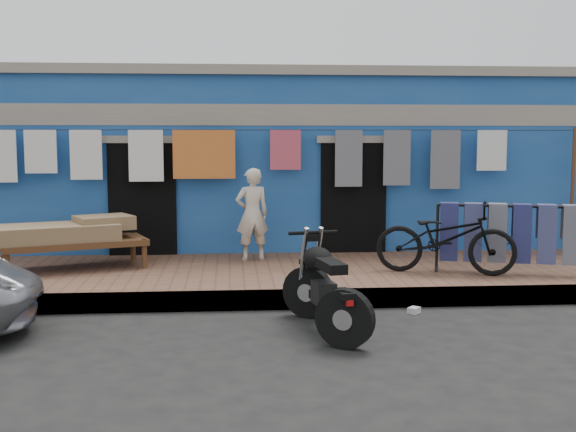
{
  "coord_description": "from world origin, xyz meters",
  "views": [
    {
      "loc": [
        -0.76,
        -7.46,
        2.21
      ],
      "look_at": [
        0.0,
        2.0,
        1.15
      ],
      "focal_mm": 45.0,
      "sensor_mm": 36.0,
      "label": 1
    }
  ],
  "objects_px": {
    "bicycle": "(446,230)",
    "charpoy": "(74,244)",
    "jeans_rack": "(509,237)",
    "motorcycle": "(325,284)",
    "seated_person": "(252,214)"
  },
  "relations": [
    {
      "from": "motorcycle",
      "to": "seated_person",
      "type": "bearing_deg",
      "value": 91.52
    },
    {
      "from": "bicycle",
      "to": "jeans_rack",
      "type": "height_order",
      "value": "bicycle"
    },
    {
      "from": "seated_person",
      "to": "jeans_rack",
      "type": "height_order",
      "value": "seated_person"
    },
    {
      "from": "jeans_rack",
      "to": "motorcycle",
      "type": "bearing_deg",
      "value": -144.83
    },
    {
      "from": "seated_person",
      "to": "jeans_rack",
      "type": "relative_size",
      "value": 0.67
    },
    {
      "from": "bicycle",
      "to": "charpoy",
      "type": "bearing_deg",
      "value": 101.49
    },
    {
      "from": "charpoy",
      "to": "jeans_rack",
      "type": "relative_size",
      "value": 1.1
    },
    {
      "from": "charpoy",
      "to": "motorcycle",
      "type": "bearing_deg",
      "value": -40.08
    },
    {
      "from": "seated_person",
      "to": "charpoy",
      "type": "height_order",
      "value": "seated_person"
    },
    {
      "from": "bicycle",
      "to": "jeans_rack",
      "type": "xyz_separation_m",
      "value": [
        0.94,
        0.04,
        -0.12
      ]
    },
    {
      "from": "jeans_rack",
      "to": "charpoy",
      "type": "bearing_deg",
      "value": 173.1
    },
    {
      "from": "charpoy",
      "to": "seated_person",
      "type": "bearing_deg",
      "value": 11.57
    },
    {
      "from": "seated_person",
      "to": "jeans_rack",
      "type": "distance_m",
      "value": 3.88
    },
    {
      "from": "bicycle",
      "to": "seated_person",
      "type": "bearing_deg",
      "value": 83.59
    },
    {
      "from": "bicycle",
      "to": "motorcycle",
      "type": "distance_m",
      "value": 2.86
    }
  ]
}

